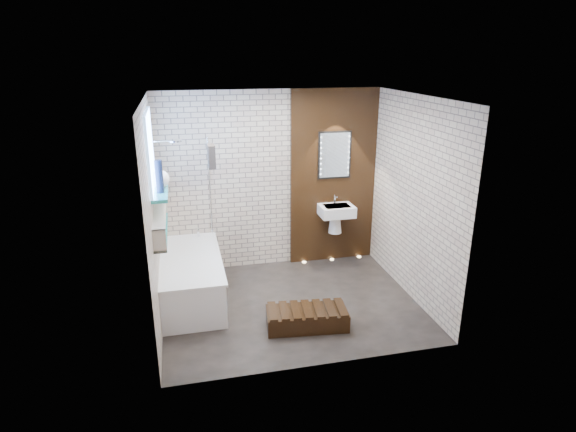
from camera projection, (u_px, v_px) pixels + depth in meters
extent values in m
plane|color=black|center=(291.00, 304.00, 6.18)|extent=(3.20, 3.20, 0.00)
cube|color=#B09A8C|center=(270.00, 181.00, 6.95)|extent=(3.20, 0.04, 2.60)
cube|color=#B09A8C|center=(322.00, 250.00, 4.55)|extent=(3.20, 0.04, 2.60)
cube|color=#B09A8C|center=(153.00, 218.00, 5.41)|extent=(0.04, 2.60, 2.60)
cube|color=#B09A8C|center=(413.00, 199.00, 6.09)|extent=(0.04, 2.60, 2.60)
plane|color=white|center=(291.00, 97.00, 5.33)|extent=(3.20, 3.20, 0.00)
cube|color=black|center=(333.00, 178.00, 7.12)|extent=(1.30, 0.06, 2.60)
cube|color=#7FADE0|center=(150.00, 151.00, 5.51)|extent=(0.03, 1.00, 0.90)
cube|color=teal|center=(160.00, 190.00, 5.68)|extent=(0.18, 1.00, 0.04)
cube|color=teal|center=(161.00, 231.00, 5.63)|extent=(0.14, 1.30, 0.03)
cube|color=#B2A899|center=(160.00, 212.00, 5.56)|extent=(0.14, 1.30, 0.03)
cube|color=#B2A899|center=(159.00, 242.00, 5.01)|extent=(0.14, 0.03, 0.26)
cube|color=#B2A899|center=(161.00, 205.00, 6.18)|extent=(0.14, 0.03, 0.26)
cube|color=white|center=(191.00, 279.00, 6.24)|extent=(0.75, 1.70, 0.55)
cube|color=white|center=(190.00, 259.00, 6.14)|extent=(0.79, 1.74, 0.03)
cylinder|color=silver|center=(198.00, 232.00, 6.82)|extent=(0.04, 0.04, 0.12)
cube|color=white|center=(212.00, 194.00, 6.39)|extent=(0.01, 0.78, 1.40)
cube|color=black|center=(212.00, 156.00, 5.94)|extent=(0.09, 0.22, 0.29)
cylinder|color=silver|center=(175.00, 141.00, 6.12)|extent=(0.18, 0.18, 0.02)
cube|color=white|center=(337.00, 211.00, 7.08)|extent=(0.50, 0.36, 0.16)
cone|color=white|center=(335.00, 224.00, 7.20)|extent=(0.20, 0.20, 0.28)
cylinder|color=silver|center=(335.00, 199.00, 7.12)|extent=(0.03, 0.03, 0.14)
cube|color=black|center=(335.00, 155.00, 6.98)|extent=(0.50, 0.02, 0.70)
cube|color=silver|center=(335.00, 155.00, 6.97)|extent=(0.45, 0.01, 0.65)
cube|color=black|center=(307.00, 318.00, 5.64)|extent=(0.99, 0.52, 0.21)
cylinder|color=maroon|center=(160.00, 240.00, 5.14)|extent=(0.06, 0.06, 0.14)
cylinder|color=maroon|center=(161.00, 216.00, 5.89)|extent=(0.06, 0.06, 0.14)
cylinder|color=#A76F19|center=(161.00, 232.00, 5.44)|extent=(0.04, 0.04, 0.09)
sphere|color=white|center=(161.00, 181.00, 5.76)|extent=(0.11, 0.11, 0.11)
sphere|color=white|center=(160.00, 179.00, 5.65)|extent=(0.22, 0.22, 0.22)
cylinder|color=#131D36|center=(159.00, 177.00, 5.43)|extent=(0.09, 0.09, 0.38)
cylinder|color=#FFD899|center=(304.00, 262.00, 7.39)|extent=(0.06, 0.06, 0.01)
cylinder|color=#FFD899|center=(332.00, 259.00, 7.48)|extent=(0.06, 0.06, 0.01)
cylinder|color=#FFD899|center=(359.00, 257.00, 7.58)|extent=(0.06, 0.06, 0.01)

